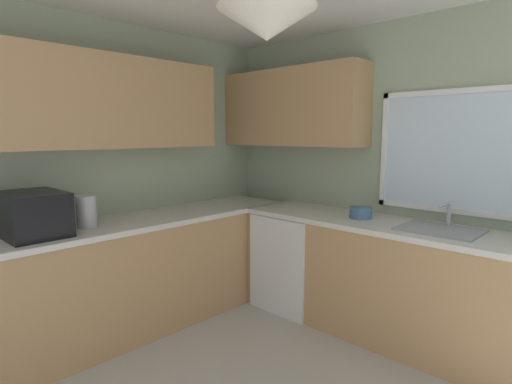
# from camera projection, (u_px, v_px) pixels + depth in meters

# --- Properties ---
(room_shell) EXTENTS (3.98, 3.74, 2.52)m
(room_shell) POSITION_uv_depth(u_px,v_px,m) (228.00, 100.00, 2.77)
(room_shell) COLOR #9EAD8E
(room_shell) RESTS_ON ground_plane
(counter_run_left) EXTENTS (0.65, 3.35, 0.89)m
(counter_run_left) POSITION_uv_depth(u_px,v_px,m) (109.00, 281.00, 3.12)
(counter_run_left) COLOR tan
(counter_run_left) RESTS_ON ground_plane
(counter_run_back) EXTENTS (3.07, 0.65, 0.89)m
(counter_run_back) POSITION_uv_depth(u_px,v_px,m) (428.00, 290.00, 2.94)
(counter_run_back) COLOR tan
(counter_run_back) RESTS_ON ground_plane
(dishwasher) EXTENTS (0.60, 0.60, 0.85)m
(dishwasher) POSITION_uv_depth(u_px,v_px,m) (297.00, 260.00, 3.73)
(dishwasher) COLOR white
(dishwasher) RESTS_ON ground_plane
(microwave) EXTENTS (0.48, 0.36, 0.29)m
(microwave) POSITION_uv_depth(u_px,v_px,m) (32.00, 214.00, 2.68)
(microwave) COLOR black
(microwave) RESTS_ON counter_run_left
(kettle) EXTENTS (0.14, 0.14, 0.23)m
(kettle) POSITION_uv_depth(u_px,v_px,m) (87.00, 212.00, 2.92)
(kettle) COLOR #B7B7BC
(kettle) RESTS_ON counter_run_left
(sink_assembly) EXTENTS (0.52, 0.40, 0.19)m
(sink_assembly) POSITION_uv_depth(u_px,v_px,m) (440.00, 229.00, 2.84)
(sink_assembly) COLOR #9EA0A5
(sink_assembly) RESTS_ON counter_run_back
(bowl) EXTENTS (0.18, 0.18, 0.09)m
(bowl) POSITION_uv_depth(u_px,v_px,m) (361.00, 213.00, 3.25)
(bowl) COLOR #4C7099
(bowl) RESTS_ON counter_run_back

